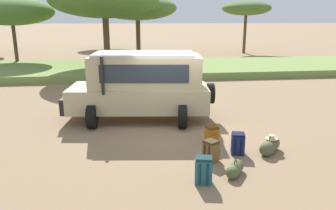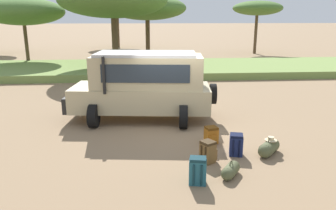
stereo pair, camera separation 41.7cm
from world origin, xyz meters
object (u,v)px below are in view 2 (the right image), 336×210
acacia_tree_centre_back (117,8)px  duffel_bag_soft_canvas (231,170)px  backpack_cluster_center (198,171)px  duffel_bag_low_black_case (269,148)px  safari_vehicle (144,85)px  acacia_tree_far_right (147,8)px  backpack_near_rear_wheel (211,135)px  acacia_tree_left_mid (23,12)px  backpack_outermost (236,145)px  backpack_beside_front_wheel (208,152)px  acacia_tree_right_mid (113,0)px  acacia_tree_distant_right (257,8)px

acacia_tree_centre_back → duffel_bag_soft_canvas: bearing=-81.9°
backpack_cluster_center → acacia_tree_centre_back: bearing=96.6°
duffel_bag_soft_canvas → duffel_bag_low_black_case: bearing=40.3°
duffel_bag_soft_canvas → safari_vehicle: bearing=113.0°
acacia_tree_centre_back → acacia_tree_far_right: acacia_tree_centre_back is taller
duffel_bag_soft_canvas → backpack_near_rear_wheel: bearing=90.5°
duffel_bag_low_black_case → acacia_tree_centre_back: 33.07m
acacia_tree_left_mid → acacia_tree_far_right: bearing=22.9°
duffel_bag_low_black_case → backpack_outermost: bearing=178.3°
backpack_cluster_center → backpack_near_rear_wheel: (0.82, 2.38, -0.06)m
acacia_tree_left_mid → duffel_bag_soft_canvas: bearing=-60.4°
backpack_outermost → acacia_tree_left_mid: bearing=122.4°
acacia_tree_left_mid → acacia_tree_centre_back: acacia_tree_centre_back is taller
backpack_outermost → duffel_bag_low_black_case: 0.92m
backpack_cluster_center → acacia_tree_centre_back: (-3.91, 33.66, 4.26)m
backpack_beside_front_wheel → duffel_bag_low_black_case: backpack_beside_front_wheel is taller
acacia_tree_right_mid → safari_vehicle: bearing=-80.6°
safari_vehicle → acacia_tree_centre_back: (-2.78, 28.74, 3.28)m
acacia_tree_centre_back → acacia_tree_right_mid: bearing=-86.9°
duffel_bag_soft_canvas → backpack_beside_front_wheel: bearing=115.0°
acacia_tree_left_mid → acacia_tree_far_right: acacia_tree_far_right is taller
safari_vehicle → acacia_tree_far_right: size_ratio=0.80×
duffel_bag_soft_canvas → acacia_tree_distant_right: size_ratio=0.13×
duffel_bag_soft_canvas → acacia_tree_centre_back: bearing=98.1°
acacia_tree_right_mid → backpack_near_rear_wheel: bearing=-74.4°
safari_vehicle → acacia_tree_left_mid: size_ratio=0.92×
backpack_outermost → duffel_bag_low_black_case: bearing=-1.7°
backpack_near_rear_wheel → backpack_outermost: bearing=-61.4°
safari_vehicle → duffel_bag_soft_canvas: safari_vehicle is taller
acacia_tree_centre_back → acacia_tree_right_mid: 17.79m
backpack_near_rear_wheel → duffel_bag_soft_canvas: size_ratio=0.75×
safari_vehicle → backpack_beside_front_wheel: safari_vehicle is taller
acacia_tree_centre_back → acacia_tree_distant_right: acacia_tree_centre_back is taller
backpack_outermost → duffel_bag_low_black_case: backpack_outermost is taller
backpack_cluster_center → acacia_tree_right_mid: bearing=100.5°
backpack_outermost → backpack_beside_front_wheel: bearing=-155.2°
backpack_near_rear_wheel → duffel_bag_low_black_case: backpack_near_rear_wheel is taller
backpack_beside_front_wheel → backpack_cluster_center: backpack_cluster_center is taller
duffel_bag_low_black_case → acacia_tree_right_mid: (-5.17, 14.44, 4.45)m
backpack_near_rear_wheel → acacia_tree_distant_right: bearing=68.2°
backpack_cluster_center → duffel_bag_low_black_case: 2.66m
backpack_beside_front_wheel → duffel_bag_low_black_case: size_ratio=0.72×
duffel_bag_low_black_case → acacia_tree_left_mid: size_ratio=0.14×
duffel_bag_low_black_case → acacia_tree_left_mid: acacia_tree_left_mid is taller
acacia_tree_left_mid → acacia_tree_far_right: 9.88m
duffel_bag_low_black_case → acacia_tree_left_mid: 21.37m
backpack_cluster_center → acacia_tree_far_right: size_ratio=0.09×
backpack_near_rear_wheel → backpack_beside_front_wheel: bearing=-105.6°
acacia_tree_right_mid → duffel_bag_low_black_case: bearing=-70.3°
backpack_near_rear_wheel → safari_vehicle: bearing=127.5°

